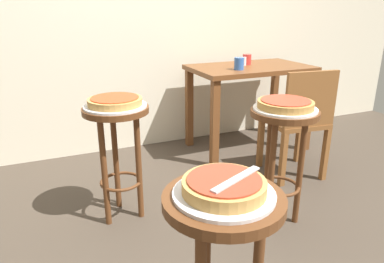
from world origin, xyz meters
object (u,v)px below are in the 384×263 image
object	(u,v)px
pizza_leftside	(115,101)
stool_middle	(282,141)
dining_table	(249,80)
condiment_shaker	(244,61)
cup_far_edge	(247,59)
pizza_server_knife	(236,179)
pizza_middle	(286,104)
stool_leftside	(118,138)
wooden_chair	(299,120)
pizza_foreground	(224,186)
cup_near_edge	(239,64)
serving_plate_foreground	(224,194)
serving_plate_middle	(285,109)
stool_foreground	(222,247)
serving_plate_leftside	(115,106)

from	to	relation	value
pizza_leftside	stool_middle	bearing A→B (deg)	-26.92
dining_table	condiment_shaker	xyz separation A→B (m)	(-0.04, 0.05, 0.17)
cup_far_edge	pizza_server_knife	xyz separation A→B (m)	(-1.24, -1.96, -0.04)
pizza_middle	pizza_server_knife	bearing A→B (deg)	-135.22
stool_leftside	wooden_chair	bearing A→B (deg)	0.85
stool_middle	pizza_middle	bearing A→B (deg)	3.58
pizza_foreground	cup_near_edge	world-z (taller)	cup_near_edge
pizza_foreground	pizza_leftside	world-z (taller)	same
pizza_leftside	cup_near_edge	distance (m)	1.29
dining_table	stool_middle	bearing A→B (deg)	-112.92
pizza_leftside	wooden_chair	bearing A→B (deg)	0.85
serving_plate_foreground	wooden_chair	xyz separation A→B (m)	(1.28, 1.17, -0.26)
pizza_leftside	condiment_shaker	bearing A→B (deg)	29.84
pizza_foreground	serving_plate_middle	world-z (taller)	pizza_foreground
dining_table	condiment_shaker	bearing A→B (deg)	125.55
pizza_middle	condiment_shaker	xyz separation A→B (m)	(0.45, 1.19, 0.05)
stool_foreground	stool_middle	bearing A→B (deg)	42.85
serving_plate_middle	dining_table	size ratio (longest dim) A/B	0.34
wooden_chair	serving_plate_middle	bearing A→B (deg)	-137.76
serving_plate_leftside	pizza_server_knife	bearing A→B (deg)	-83.99
serving_plate_foreground	pizza_foreground	world-z (taller)	pizza_foreground
stool_foreground	stool_middle	distance (m)	1.05
pizza_foreground	pizza_server_knife	xyz separation A→B (m)	(0.03, -0.02, 0.03)
stool_leftside	pizza_leftside	xyz separation A→B (m)	(0.00, -0.00, 0.22)
serving_plate_foreground	wooden_chair	distance (m)	1.75
condiment_shaker	serving_plate_leftside	bearing A→B (deg)	-150.16
pizza_leftside	dining_table	world-z (taller)	pizza_leftside
stool_middle	cup_near_edge	size ratio (longest dim) A/B	7.22
wooden_chair	pizza_server_knife	bearing A→B (deg)	-136.22
stool_foreground	serving_plate_leftside	bearing A→B (deg)	94.64
stool_leftside	condiment_shaker	xyz separation A→B (m)	(1.31, 0.75, 0.28)
pizza_foreground	wooden_chair	bearing A→B (deg)	42.61
serving_plate_foreground	serving_plate_middle	size ratio (longest dim) A/B	0.89
serving_plate_middle	stool_leftside	size ratio (longest dim) A/B	0.50
stool_middle	pizza_middle	size ratio (longest dim) A/B	2.31
serving_plate_middle	cup_far_edge	world-z (taller)	cup_far_edge
serving_plate_foreground	stool_leftside	world-z (taller)	serving_plate_foreground
dining_table	cup_far_edge	distance (m)	0.19
stool_middle	wooden_chair	xyz separation A→B (m)	(0.51, 0.46, -0.06)
pizza_middle	cup_far_edge	xyz separation A→B (m)	(0.50, 1.22, 0.06)
cup_far_edge	pizza_server_knife	world-z (taller)	cup_far_edge
serving_plate_middle	dining_table	bearing A→B (deg)	67.08
cup_near_edge	condiment_shaker	bearing A→B (deg)	49.06
serving_plate_foreground	cup_near_edge	bearing A→B (deg)	58.44
stool_middle	cup_near_edge	world-z (taller)	cup_near_edge
pizza_foreground	dining_table	distance (m)	2.24
stool_middle	serving_plate_leftside	world-z (taller)	serving_plate_leftside
pizza_leftside	dining_table	size ratio (longest dim) A/B	0.30
pizza_foreground	pizza_middle	size ratio (longest dim) A/B	0.83
pizza_middle	cup_far_edge	bearing A→B (deg)	67.93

